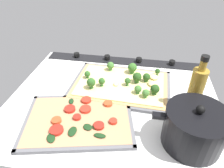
{
  "coord_description": "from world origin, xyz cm",
  "views": [
    {
      "loc": [
        -9.57,
        59.88,
        50.36
      ],
      "look_at": [
        0.86,
        -2.12,
        5.36
      ],
      "focal_mm": 32.76,
      "sensor_mm": 36.0,
      "label": 1
    }
  ],
  "objects": [
    {
      "name": "broccoli_pizza",
      "position": [
        -2.68,
        -8.53,
        1.89
      ],
      "size": [
        38.71,
        27.2,
        6.05
      ],
      "color": "tan",
      "rests_on": "baking_tray_front"
    },
    {
      "name": "baking_tray_back",
      "position": [
        9.54,
        13.65,
        0.37
      ],
      "size": [
        40.29,
        32.12,
        1.3
      ],
      "color": "slate",
      "rests_on": "ground_plane"
    },
    {
      "name": "veggie_pizza_back",
      "position": [
        9.45,
        13.64,
        1.1
      ],
      "size": [
        37.44,
        29.27,
        1.9
      ],
      "color": "tan",
      "rests_on": "baking_tray_back"
    },
    {
      "name": "baking_tray_front",
      "position": [
        -1.75,
        -8.24,
        0.36
      ],
      "size": [
        41.21,
        29.71,
        1.3
      ],
      "color": "slate",
      "rests_on": "ground_plane"
    },
    {
      "name": "stove_control_panel",
      "position": [
        -0.0,
        -29.63,
        0.55
      ],
      "size": [
        76.33,
        7.0,
        2.6
      ],
      "color": "black",
      "rests_on": "ground_plane"
    },
    {
      "name": "cooking_pot",
      "position": [
        -26.16,
        16.34,
        6.08
      ],
      "size": [
        24.58,
        17.73,
        14.45
      ],
      "color": "black",
      "rests_on": "ground_plane"
    },
    {
      "name": "oil_bottle",
      "position": [
        -28.3,
        1.28,
        8.95
      ],
      "size": [
        4.96,
        4.96,
        21.63
      ],
      "color": "olive",
      "rests_on": "ground_plane"
    },
    {
      "name": "ground_plane",
      "position": [
        0.0,
        0.0,
        -1.5
      ],
      "size": [
        79.51,
        66.27,
        3.0
      ],
      "primitive_type": "cube",
      "color": "white"
    }
  ]
}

